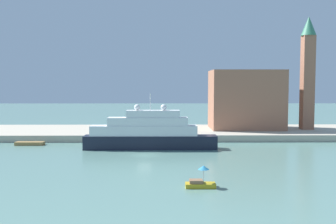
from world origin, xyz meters
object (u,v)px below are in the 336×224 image
at_px(large_yacht, 148,133).
at_px(bell_tower, 308,68).
at_px(small_motorboat, 200,181).
at_px(mooring_bollard, 182,133).
at_px(parked_car, 106,129).
at_px(person_figure, 122,128).
at_px(work_barge, 30,143).
at_px(harbor_building, 246,100).

xyz_separation_m(large_yacht, bell_tower, (39.43, 20.90, 13.86)).
relative_size(small_motorboat, mooring_bollard, 4.47).
bearing_deg(small_motorboat, parked_car, 112.09).
bearing_deg(parked_car, person_figure, -0.12).
relative_size(work_barge, harbor_building, 0.33).
distance_m(harbor_building, parked_car, 36.35).
distance_m(work_barge, harbor_building, 53.36).
xyz_separation_m(bell_tower, parked_car, (-50.37, -4.53, -14.89)).
relative_size(large_yacht, small_motorboat, 7.05).
relative_size(large_yacht, parked_car, 6.62).
xyz_separation_m(small_motorboat, work_barge, (-33.16, 34.63, -0.43)).
bearing_deg(small_motorboat, harbor_building, 72.27).
bearing_deg(work_barge, large_yacht, -11.66).
bearing_deg(bell_tower, parked_car, -174.86).
height_order(large_yacht, harbor_building, harbor_building).
height_order(harbor_building, person_figure, harbor_building).
height_order(large_yacht, bell_tower, bell_tower).
relative_size(bell_tower, parked_car, 7.10).
bearing_deg(person_figure, large_yacht, -66.79).
height_order(work_barge, person_figure, person_figure).
xyz_separation_m(large_yacht, mooring_bollard, (7.10, 9.80, -1.14)).
xyz_separation_m(work_barge, parked_car, (14.60, 11.09, 1.73)).
relative_size(work_barge, parked_car, 1.49).
distance_m(small_motorboat, bell_tower, 61.64).
xyz_separation_m(small_motorboat, person_figure, (-14.63, 45.71, 1.57)).
bearing_deg(mooring_bollard, harbor_building, 36.65).
height_order(work_barge, mooring_bollard, mooring_bollard).
bearing_deg(work_barge, bell_tower, 13.52).
bearing_deg(harbor_building, small_motorboat, -107.73).
xyz_separation_m(bell_tower, person_figure, (-46.44, -4.54, -14.63)).
bearing_deg(person_figure, harbor_building, 11.18).
relative_size(small_motorboat, parked_car, 0.94).
distance_m(person_figure, mooring_bollard, 15.56).
height_order(work_barge, bell_tower, bell_tower).
distance_m(bell_tower, mooring_bollard, 37.33).
distance_m(harbor_building, bell_tower, 17.25).
bearing_deg(mooring_bollard, small_motorboat, -89.24).
bearing_deg(person_figure, work_barge, -149.12).
relative_size(bell_tower, mooring_bollard, 33.81).
bearing_deg(work_barge, parked_car, 37.21).
bearing_deg(small_motorboat, large_yacht, 104.54).
bearing_deg(bell_tower, person_figure, -174.41).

